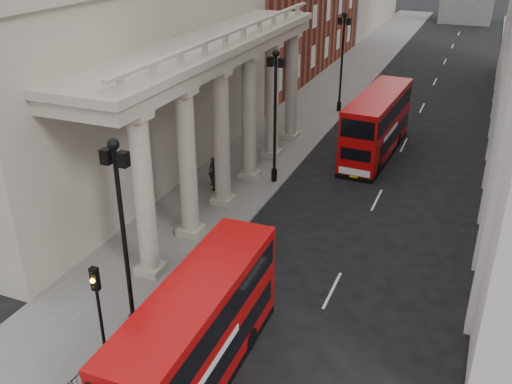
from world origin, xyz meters
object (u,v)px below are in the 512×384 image
Objects in this scene: lamp_post_south at (123,228)px; bus_near at (198,332)px; bus_far at (377,123)px; pedestrian_b at (215,176)px; lamp_post_mid at (275,109)px; lamp_post_north at (342,56)px; pedestrian_a at (214,172)px; traffic_light at (98,300)px; pedestrian_c at (218,187)px.

lamp_post_south reaches higher than bus_near.
bus_far is 5.51× the size of pedestrian_b.
lamp_post_mid is 9.16m from bus_far.
bus_near is 16.00m from pedestrian_b.
lamp_post_north reaches higher than pedestrian_a.
pedestrian_c is (-2.25, 14.34, -2.20)m from traffic_light.
pedestrian_c is at bearing 112.26° from bus_near.
bus_far reaches higher than pedestrian_b.
bus_far is (1.30, 24.48, 0.18)m from bus_near.
pedestrian_a is at bearing -100.23° from lamp_post_north.
lamp_post_north is 33.52m from bus_near.
lamp_post_south is at bearing -64.05° from pedestrian_c.
lamp_post_south is 0.87× the size of bus_near.
lamp_post_south is 32.00m from lamp_post_north.
lamp_post_south reaches higher than pedestrian_a.
lamp_post_south is 4.46× the size of pedestrian_a.
pedestrian_a is (-3.26, -2.07, -3.86)m from lamp_post_mid.
traffic_light is at bearing -97.83° from bus_far.
pedestrian_b is at bearing -137.58° from lamp_post_mid.
pedestrian_b is at bearing 140.26° from pedestrian_c.
lamp_post_north is at bearing 84.77° from pedestrian_a.
bus_near is at bearing -60.56° from pedestrian_a.
lamp_post_north is at bearing -115.39° from pedestrian_b.
bus_far is 12.66m from pedestrian_b.
lamp_post_north is at bearing 90.00° from lamp_post_south.
lamp_post_mid is 4.46× the size of pedestrian_a.
pedestrian_b is 1.20× the size of pedestrian_c.
lamp_post_south is 1.00× the size of lamp_post_mid.
traffic_light is 14.68m from pedestrian_c.
pedestrian_b is (-6.49, 14.59, -1.08)m from bus_near.
lamp_post_south reaches higher than pedestrian_b.
lamp_post_north reaches higher than bus_far.
pedestrian_b is (0.39, -0.55, 0.02)m from pedestrian_a.
pedestrian_a is at bearing -147.62° from lamp_post_mid.
lamp_post_mid is at bearing 37.38° from pedestrian_a.
bus_far is at bearing 53.78° from pedestrian_a.
traffic_light is at bearing -89.68° from lamp_post_mid.
lamp_post_mid is 18.11m from traffic_light.
lamp_post_north is 10.35m from bus_far.
lamp_post_south is 4.39× the size of pedestrian_b.
lamp_post_south is 2.71m from traffic_light.
lamp_post_mid is 5.46m from pedestrian_b.
bus_near reaches higher than pedestrian_a.
traffic_light reaches higher than pedestrian_a.
lamp_post_south is at bearing -90.00° from lamp_post_mid.
bus_far is (4.92, 23.27, -2.58)m from lamp_post_south.
bus_near is 0.92× the size of bus_far.
pedestrian_c is (-2.15, 12.32, -4.00)m from lamp_post_south.
lamp_post_north is at bearing 90.17° from traffic_light.
bus_near is (3.62, -17.21, -2.76)m from lamp_post_mid.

